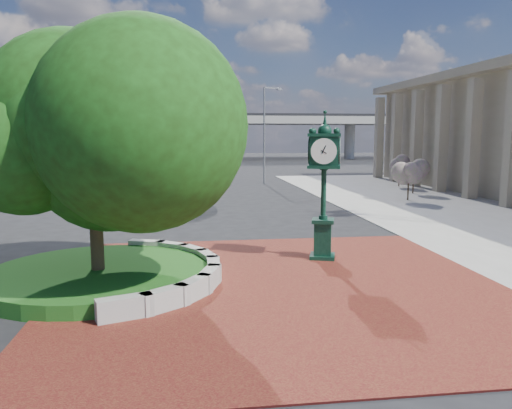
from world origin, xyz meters
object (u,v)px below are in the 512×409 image
object	(u,v)px
street_lamp_near	(266,128)
street_lamp_far	(210,124)
parked_car	(215,167)
post_clock	(324,180)

from	to	relation	value
street_lamp_near	street_lamp_far	distance (m)	17.39
street_lamp_near	street_lamp_far	size ratio (longest dim) A/B	0.88
parked_car	street_lamp_far	size ratio (longest dim) A/B	0.48
post_clock	parked_car	distance (m)	36.84
post_clock	street_lamp_far	bearing A→B (deg)	92.59
street_lamp_far	parked_car	bearing A→B (deg)	-87.62
post_clock	street_lamp_near	bearing A→B (deg)	85.43
parked_car	street_lamp_far	distance (m)	7.81
post_clock	street_lamp_far	xyz separation A→B (m)	(-1.94, 43.03, 2.74)
street_lamp_far	post_clock	bearing A→B (deg)	-87.41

